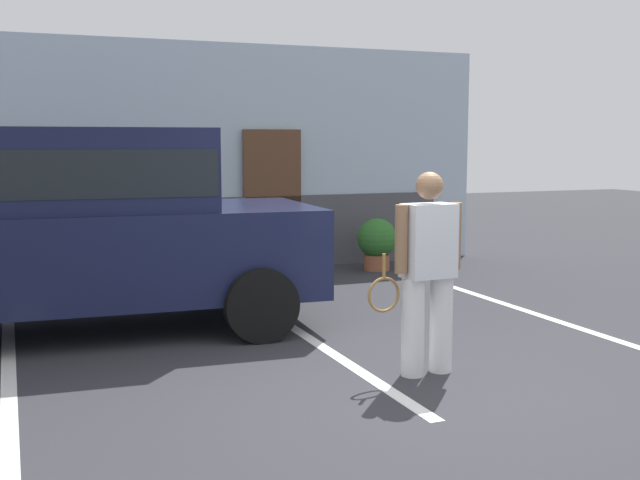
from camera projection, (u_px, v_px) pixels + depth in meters
The scene contains 8 objects.
ground_plane at pixel (414, 389), 6.12m from camera, with size 40.00×40.00×0.00m, color #2D2D33.
parking_stripe_0 at pixel (9, 377), 6.43m from camera, with size 0.12×4.40×0.01m, color silver.
parking_stripe_1 at pixel (320, 345), 7.43m from camera, with size 0.12×4.40×0.01m, color silver.
parking_stripe_2 at pixel (557, 321), 8.44m from camera, with size 0.12×4.40×0.01m, color silver.
house_frontage at pixel (215, 165), 11.67m from camera, with size 8.57×0.40×3.36m.
parked_suv at pixel (75, 220), 7.83m from camera, with size 4.70×2.36×2.05m.
tennis_player_man at pixel (427, 271), 6.43m from camera, with size 0.89×0.29×1.68m.
potted_plant_by_porch at pixel (377, 241), 11.74m from camera, with size 0.59×0.59×0.78m.
Camera 1 is at (-2.87, -5.24, 1.92)m, focal length 44.09 mm.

